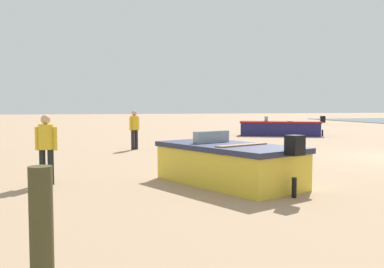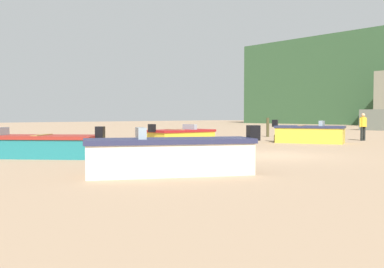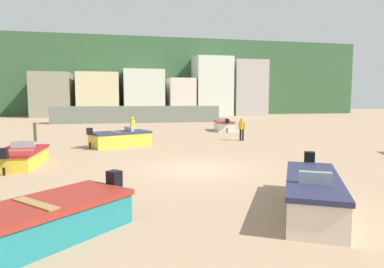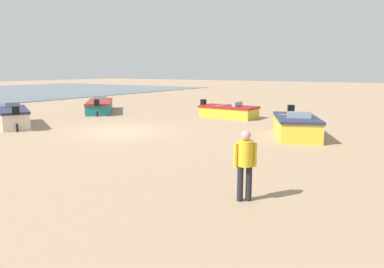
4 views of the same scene
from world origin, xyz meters
The scene contains 17 objects.
ground_plane centered at (0.00, 0.00, 0.00)m, with size 160.00×160.00×0.00m, color tan.
headland_hill centered at (0.00, 66.00, 7.20)m, with size 90.00×32.00×14.40m, color #325431.
harbor_pier centered at (-0.79, 30.00, 1.03)m, with size 20.76×2.40×2.07m, color slate.
townhouse_far_left centered at (-13.91, 47.34, 3.66)m, with size 6.18×6.68×7.33m, color gray.
townhouse_left centered at (-6.46, 46.76, 3.71)m, with size 6.85×5.52×7.43m, color #CABE90.
townhouse_centre_left centered at (1.20, 47.46, 4.01)m, with size 6.88×6.92×8.02m, color beige.
townhouse_centre centered at (7.83, 46.79, 3.31)m, with size 4.52×5.59×6.62m, color beige.
townhouse_centre_right centered at (13.66, 47.49, 5.26)m, with size 6.49×6.98×10.53m, color beige.
townhouse_right centered at (20.43, 47.18, 5.03)m, with size 6.17×6.35×10.06m, color #A29B93.
boat_yellow_0 centered at (-3.10, 7.66, 0.48)m, with size 3.97×3.05×1.25m.
boat_teal_2 centered at (-5.30, -6.97, 0.41)m, with size 4.95×4.78×1.11m.
boat_yellow_3 centered at (-7.43, 2.17, 0.38)m, with size 1.85×3.81×1.05m.
boat_cream_4 centered at (1.70, -6.00, 0.47)m, with size 3.18×4.35×1.24m.
boat_white_5 centered at (6.38, 16.50, 0.47)m, with size 1.96×3.75×1.22m.
mooring_post_near_water centered at (-8.78, 11.24, 0.66)m, with size 0.20×0.20×1.32m, color #413D23.
beach_walker_foreground centered at (-2.16, 11.78, 0.95)m, with size 0.43×0.53×1.62m.
beach_walker_distant centered at (5.33, 8.94, 0.95)m, with size 0.48×0.48×1.62m.
Camera 3 is at (-3.16, -13.76, 2.89)m, focal length 31.92 mm.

